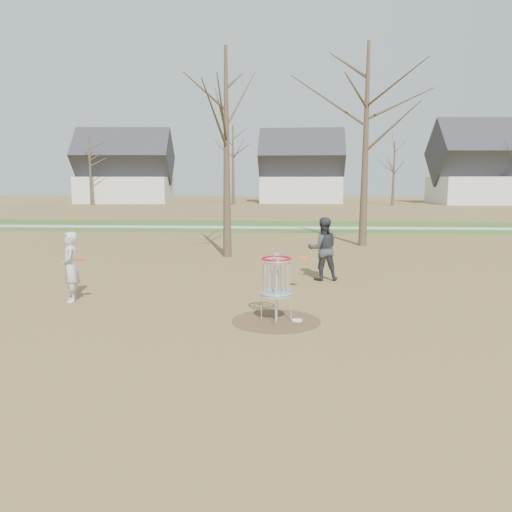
% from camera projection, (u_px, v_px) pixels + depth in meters
% --- Properties ---
extents(ground, '(160.00, 160.00, 0.00)m').
position_uv_depth(ground, '(276.00, 321.00, 10.09)').
color(ground, brown).
rests_on(ground, ground).
extents(green_band, '(160.00, 8.00, 0.01)m').
position_uv_depth(green_band, '(283.00, 226.00, 30.81)').
color(green_band, '#2D5119').
rests_on(green_band, ground).
extents(footpath, '(160.00, 1.50, 0.01)m').
position_uv_depth(footpath, '(283.00, 227.00, 29.82)').
color(footpath, '#9E9E99').
rests_on(footpath, green_band).
extents(dirt_circle, '(1.80, 1.80, 0.01)m').
position_uv_depth(dirt_circle, '(276.00, 321.00, 10.09)').
color(dirt_circle, '#47331E').
rests_on(dirt_circle, ground).
extents(player_standing, '(0.59, 0.70, 1.64)m').
position_uv_depth(player_standing, '(70.00, 267.00, 11.63)').
color(player_standing, silver).
rests_on(player_standing, ground).
extents(player_throwing, '(0.95, 0.79, 1.79)m').
position_uv_depth(player_throwing, '(323.00, 249.00, 14.11)').
color(player_throwing, '#303135').
rests_on(player_throwing, ground).
extents(disc_grounded, '(0.22, 0.22, 0.02)m').
position_uv_depth(disc_grounded, '(297.00, 320.00, 10.07)').
color(disc_grounded, white).
rests_on(disc_grounded, dirt_circle).
extents(discs_in_play, '(5.34, 1.87, 0.21)m').
position_uv_depth(discs_in_play, '(203.00, 259.00, 12.01)').
color(discs_in_play, orange).
rests_on(discs_in_play, ground).
extents(disc_golf_basket, '(0.64, 0.64, 1.35)m').
position_uv_depth(disc_golf_basket, '(276.00, 277.00, 9.95)').
color(disc_golf_basket, '#9EA3AD').
rests_on(disc_golf_basket, ground).
extents(bare_trees, '(52.62, 44.98, 9.00)m').
position_uv_depth(bare_trees, '(305.00, 152.00, 44.48)').
color(bare_trees, '#382B1E').
rests_on(bare_trees, ground).
extents(houses_row, '(56.51, 10.01, 7.26)m').
position_uv_depth(houses_row, '(321.00, 174.00, 61.15)').
color(houses_row, silver).
rests_on(houses_row, ground).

